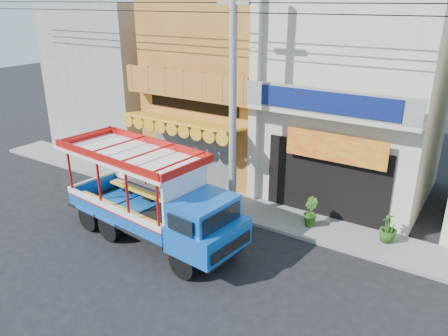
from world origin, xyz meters
name	(u,v)px	position (x,y,z in m)	size (l,w,h in m)	color
ground	(203,264)	(0.00, 0.00, 0.00)	(90.00, 90.00, 0.00)	black
sidewalk	(264,213)	(0.00, 4.00, 0.06)	(30.00, 2.00, 0.12)	slate
shophouse_left	(231,82)	(-4.00, 7.96, 4.11)	(6.00, 7.50, 8.24)	#A16123
shophouse_right	(359,96)	(2.00, 7.96, 4.11)	(6.00, 6.75, 8.24)	beige
party_pilaster	(254,104)	(-1.00, 4.85, 4.00)	(0.35, 0.30, 8.00)	beige
filler_building_left	(124,75)	(-11.00, 8.00, 3.80)	(6.00, 6.00, 7.60)	gray
utility_pole	(237,83)	(-0.85, 3.30, 5.03)	(28.00, 0.26, 9.00)	gray
songthaew_truck	(161,203)	(-1.80, 0.21, 1.55)	(7.07, 2.90, 3.21)	black
green_sign	(145,171)	(-5.91, 3.86, 0.56)	(0.66, 0.53, 1.05)	black
potted_plant_b	(310,212)	(1.87, 3.93, 0.65)	(0.58, 0.47, 1.06)	#244F16
potted_plant_c	(389,227)	(4.49, 4.31, 0.65)	(0.59, 0.59, 1.05)	#244F16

